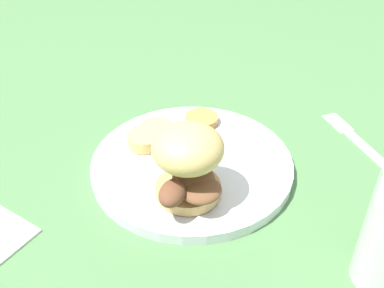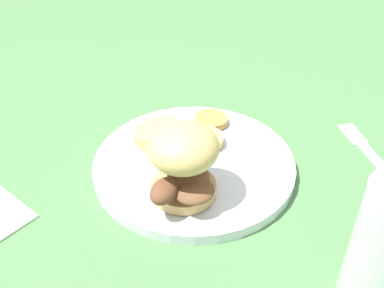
{
  "view_description": "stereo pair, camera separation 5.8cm",
  "coord_description": "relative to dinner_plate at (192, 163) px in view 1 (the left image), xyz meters",
  "views": [
    {
      "loc": [
        -0.05,
        -0.46,
        0.39
      ],
      "look_at": [
        0.0,
        0.0,
        0.04
      ],
      "focal_mm": 42.0,
      "sensor_mm": 36.0,
      "label": 1
    },
    {
      "loc": [
        0.0,
        -0.46,
        0.39
      ],
      "look_at": [
        0.0,
        0.0,
        0.04
      ],
      "focal_mm": 42.0,
      "sensor_mm": 36.0,
      "label": 2
    }
  ],
  "objects": [
    {
      "name": "potato_round_3",
      "position": [
        0.02,
        0.09,
        0.01
      ],
      "size": [
        0.05,
        0.05,
        0.01
      ],
      "primitive_type": "cylinder",
      "color": "#BC8942",
      "rests_on": "dinner_plate"
    },
    {
      "name": "potato_round_1",
      "position": [
        0.01,
        0.04,
        0.01
      ],
      "size": [
        0.05,
        0.05,
        0.01
      ],
      "primitive_type": "cylinder",
      "color": "#DBB766",
      "rests_on": "dinner_plate"
    },
    {
      "name": "potato_round_0",
      "position": [
        -0.04,
        0.06,
        0.01
      ],
      "size": [
        0.05,
        0.05,
        0.01
      ],
      "primitive_type": "cylinder",
      "color": "#DBB766",
      "rests_on": "dinner_plate"
    },
    {
      "name": "dinner_plate",
      "position": [
        0.0,
        0.0,
        0.0
      ],
      "size": [
        0.27,
        0.27,
        0.02
      ],
      "color": "white",
      "rests_on": "ground_plane"
    },
    {
      "name": "sandwich",
      "position": [
        -0.01,
        -0.07,
        0.05
      ],
      "size": [
        0.09,
        0.1,
        0.09
      ],
      "color": "tan",
      "rests_on": "dinner_plate"
    },
    {
      "name": "potato_round_2",
      "position": [
        -0.06,
        0.04,
        0.02
      ],
      "size": [
        0.05,
        0.05,
        0.02
      ],
      "primitive_type": "cylinder",
      "color": "#DBB766",
      "rests_on": "dinner_plate"
    },
    {
      "name": "ground_plane",
      "position": [
        0.0,
        0.0,
        -0.01
      ],
      "size": [
        4.0,
        4.0,
        0.0
      ],
      "primitive_type": "plane",
      "color": "#4C7A47"
    },
    {
      "name": "fork",
      "position": [
        0.25,
        0.03,
        -0.01
      ],
      "size": [
        0.05,
        0.15,
        0.0
      ],
      "color": "silver",
      "rests_on": "ground_plane"
    }
  ]
}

